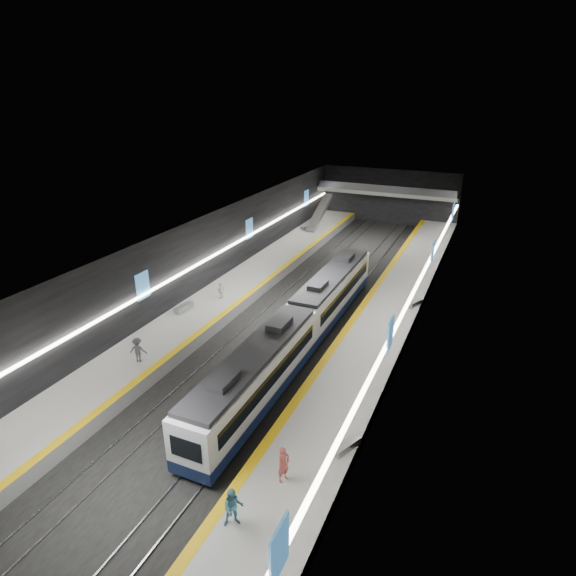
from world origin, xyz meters
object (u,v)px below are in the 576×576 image
at_px(bench_left_far, 306,227).
at_px(passenger_left_a, 221,291).
at_px(passenger_right_a, 284,465).
at_px(passenger_left_b, 138,350).
at_px(bench_left_near, 184,308).
at_px(passenger_right_b, 233,508).
at_px(bench_right_far, 415,303).
at_px(escalator, 320,213).
at_px(bench_right_near, 347,446).
at_px(train, 300,326).

bearing_deg(bench_left_far, passenger_left_a, -66.17).
bearing_deg(passenger_right_a, passenger_left_b, 88.00).
distance_m(bench_left_far, passenger_left_b, 36.74).
relative_size(bench_left_near, passenger_right_b, 1.04).
height_order(bench_left_near, bench_right_far, bench_left_near).
relative_size(escalator, bench_left_near, 3.93).
relative_size(bench_left_far, bench_right_far, 0.97).
distance_m(bench_left_near, passenger_left_a, 3.91).
height_order(bench_left_near, passenger_left_b, passenger_left_b).
distance_m(bench_right_far, passenger_right_a, 23.66).
bearing_deg(bench_left_near, passenger_right_a, -37.79).
xyz_separation_m(bench_left_far, passenger_left_a, (1.51, -24.85, 0.56)).
relative_size(escalator, passenger_right_b, 4.08).
bearing_deg(bench_right_near, train, 148.34).
bearing_deg(bench_right_near, passenger_right_a, -99.41).
relative_size(bench_right_near, passenger_right_b, 0.93).
relative_size(bench_right_far, passenger_right_a, 0.92).
xyz_separation_m(train, passenger_right_a, (4.78, -13.64, -0.21)).
xyz_separation_m(train, passenger_left_b, (-9.26, -7.62, -0.26)).
height_order(bench_right_near, passenger_left_b, passenger_left_b).
xyz_separation_m(train, bench_right_far, (7.00, 9.91, -0.98)).
distance_m(passenger_right_a, passenger_left_a, 22.93).
relative_size(passenger_right_a, passenger_right_b, 1.00).
height_order(escalator, passenger_left_b, escalator).
xyz_separation_m(bench_right_far, passenger_right_a, (-2.22, -23.54, 0.76)).
relative_size(train, bench_left_far, 17.11).
bearing_deg(passenger_left_a, train, 79.70).
relative_size(bench_left_near, bench_left_far, 1.16).
bearing_deg(passenger_right_a, train, 40.50).
bearing_deg(bench_right_far, passenger_left_a, -139.37).
relative_size(bench_left_far, passenger_right_a, 0.89).
height_order(passenger_right_a, passenger_right_b, passenger_right_a).
bearing_deg(escalator, passenger_right_b, -73.97).
distance_m(escalator, passenger_left_a, 27.00).
bearing_deg(passenger_right_b, bench_right_near, 30.22).
bearing_deg(passenger_right_b, passenger_left_b, 110.35).
bearing_deg(bench_right_near, escalator, 136.37).
bearing_deg(bench_left_far, passenger_left_b, -66.73).
bearing_deg(escalator, passenger_right_a, -71.75).
relative_size(train, bench_right_far, 16.61).
bearing_deg(train, passenger_left_b, -140.55).
xyz_separation_m(passenger_right_a, passenger_right_b, (-0.96, -3.29, -0.00)).
distance_m(bench_right_far, passenger_left_a, 17.58).
distance_m(escalator, passenger_right_b, 50.07).
bearing_deg(passenger_right_b, passenger_left_a, 88.21).
height_order(train, passenger_right_b, train).
xyz_separation_m(bench_right_near, passenger_right_b, (-3.18, -6.65, 0.76)).
distance_m(escalator, passenger_right_a, 47.21).
bearing_deg(bench_right_far, escalator, 150.33).
bearing_deg(escalator, passenger_left_a, -89.19).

